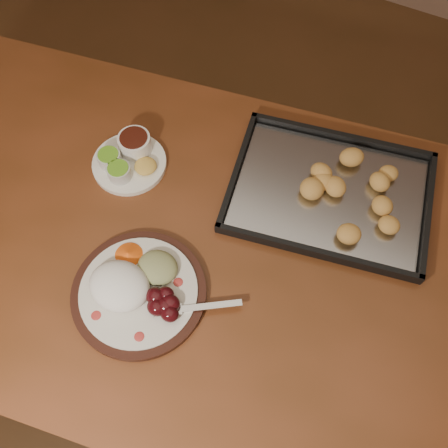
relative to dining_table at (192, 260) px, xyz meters
The scene contains 5 objects.
ground 0.65m from the dining_table, 13.98° to the right, with size 4.00×4.00×0.00m, color brown.
dining_table is the anchor object (origin of this frame).
dinner_plate 0.20m from the dining_table, 105.56° to the right, with size 0.35×0.28×0.07m.
condiment_saucer 0.29m from the dining_table, 151.47° to the left, with size 0.18×0.18×0.06m.
baking_tray 0.36m from the dining_table, 47.19° to the left, with size 0.51×0.41×0.05m.
Camera 1 is at (0.27, -0.40, 1.75)m, focal length 40.00 mm.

